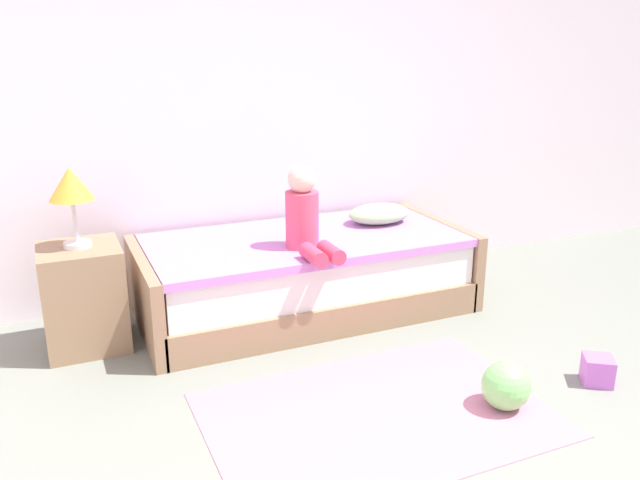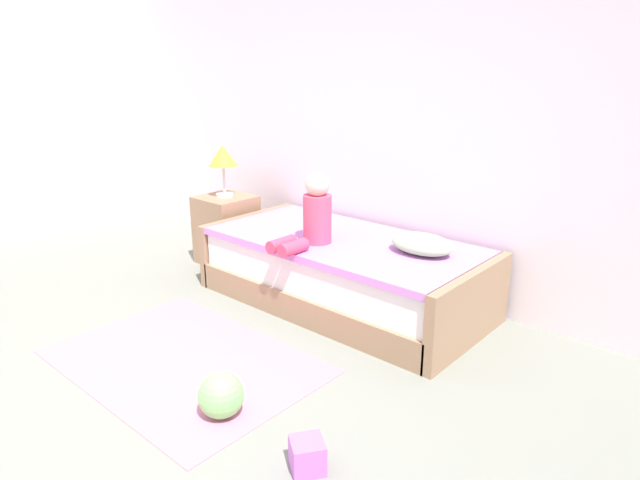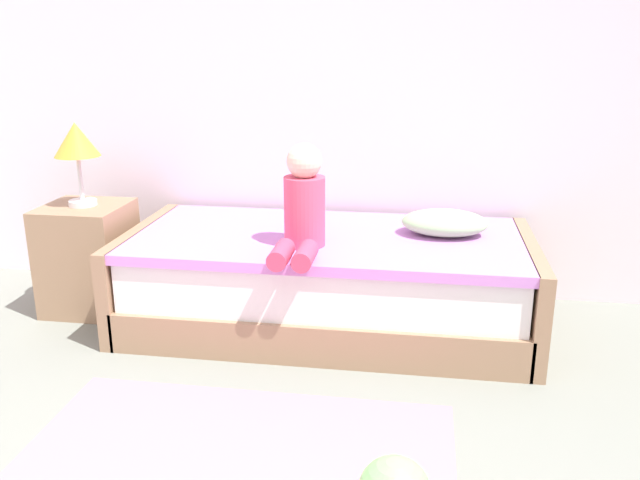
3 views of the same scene
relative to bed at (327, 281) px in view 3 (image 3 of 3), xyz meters
name	(u,v)px [view 3 (image 3 of 3)]	position (x,y,z in m)	size (l,w,h in m)	color
wall_rear	(363,42)	(0.11, 0.60, 1.20)	(7.20, 0.10, 2.90)	white
bed	(327,281)	(0.00, 0.00, 0.00)	(2.11, 1.00, 0.50)	#997556
nightstand	(89,258)	(-1.35, 0.02, 0.05)	(0.44, 0.44, 0.60)	#997556
table_lamp	(76,144)	(-1.35, 0.02, 0.69)	(0.24, 0.24, 0.45)	silver
child_figure	(303,207)	(-0.09, -0.23, 0.46)	(0.20, 0.51, 0.50)	#E04C6B
pillow	(445,223)	(0.60, 0.10, 0.32)	(0.44, 0.30, 0.13)	#99CC8C
area_rug	(230,469)	(-0.16, -1.30, -0.24)	(1.60, 1.10, 0.01)	pink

